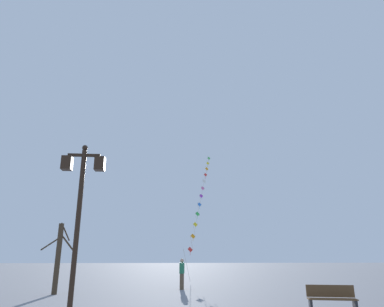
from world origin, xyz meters
TOP-DOWN VIEW (x-y plane):
  - ground_plane at (0.00, 20.00)m, footprint 160.00×160.00m
  - twin_lantern_lamp_post at (-2.11, 7.06)m, footprint 1.21×0.28m
  - kite_train at (3.54, 28.23)m, footprint 4.14×16.98m
  - kite_flyer at (1.35, 18.37)m, footprint 0.32×0.63m
  - bare_tree at (-5.19, 16.25)m, footprint 1.88×0.70m
  - park_bench at (6.04, 9.48)m, footprint 1.66×0.81m

SIDE VIEW (x-z plane):
  - ground_plane at x=0.00m, z-range 0.00..0.00m
  - park_bench at x=6.04m, z-range 0.01..0.90m
  - kite_flyer at x=1.35m, z-range 0.05..1.76m
  - bare_tree at x=-5.19m, z-range 0.05..3.62m
  - twin_lantern_lamp_post at x=-2.11m, z-range 0.95..5.93m
  - kite_train at x=3.54m, z-range 0.36..13.66m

